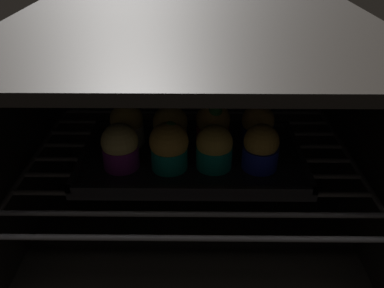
{
  "coord_description": "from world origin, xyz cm",
  "views": [
    {
      "loc": [
        0.58,
        -35.66,
        49.77
      ],
      "look_at": [
        0.0,
        20.87,
        17.33
      ],
      "focal_mm": 37.55,
      "sensor_mm": 36.0,
      "label": 1
    }
  ],
  "objects_px": {
    "muffin_row0_col1": "(169,146)",
    "muffin_row0_col3": "(261,148)",
    "baking_tray": "(192,158)",
    "muffin_row1_col3": "(257,126)",
    "muffin_row1_col1": "(170,127)",
    "muffin_row0_col0": "(120,147)",
    "muffin_row0_col2": "(214,148)",
    "muffin_row1_col2": "(213,125)",
    "muffin_row1_col0": "(127,124)"
  },
  "relations": [
    {
      "from": "baking_tray",
      "to": "muffin_row1_col3",
      "type": "bearing_deg",
      "value": 20.1
    },
    {
      "from": "muffin_row0_col3",
      "to": "muffin_row1_col3",
      "type": "distance_m",
      "value": 0.07
    },
    {
      "from": "muffin_row0_col3",
      "to": "muffin_row1_col1",
      "type": "bearing_deg",
      "value": 153.73
    },
    {
      "from": "muffin_row1_col3",
      "to": "muffin_row1_col1",
      "type": "bearing_deg",
      "value": -178.54
    },
    {
      "from": "muffin_row0_col2",
      "to": "muffin_row1_col2",
      "type": "height_order",
      "value": "muffin_row1_col2"
    },
    {
      "from": "baking_tray",
      "to": "muffin_row0_col3",
      "type": "xyz_separation_m",
      "value": [
        0.11,
        -0.03,
        0.04
      ]
    },
    {
      "from": "baking_tray",
      "to": "muffin_row1_col2",
      "type": "bearing_deg",
      "value": 47.76
    },
    {
      "from": "muffin_row1_col3",
      "to": "muffin_row0_col3",
      "type": "bearing_deg",
      "value": -93.57
    },
    {
      "from": "muffin_row0_col0",
      "to": "muffin_row1_col0",
      "type": "xyz_separation_m",
      "value": [
        -0.0,
        0.07,
        0.0
      ]
    },
    {
      "from": "baking_tray",
      "to": "muffin_row1_col3",
      "type": "xyz_separation_m",
      "value": [
        0.11,
        0.04,
        0.04
      ]
    },
    {
      "from": "muffin_row0_col1",
      "to": "muffin_row1_col3",
      "type": "bearing_deg",
      "value": 27.96
    },
    {
      "from": "muffin_row0_col1",
      "to": "muffin_row1_col1",
      "type": "xyz_separation_m",
      "value": [
        -0.0,
        0.07,
        -0.0
      ]
    },
    {
      "from": "muffin_row0_col2",
      "to": "muffin_row0_col3",
      "type": "distance_m",
      "value": 0.07
    },
    {
      "from": "muffin_row0_col0",
      "to": "muffin_row1_col3",
      "type": "height_order",
      "value": "muffin_row1_col3"
    },
    {
      "from": "muffin_row1_col0",
      "to": "muffin_row1_col1",
      "type": "height_order",
      "value": "muffin_row1_col0"
    },
    {
      "from": "baking_tray",
      "to": "muffin_row1_col0",
      "type": "xyz_separation_m",
      "value": [
        -0.11,
        0.04,
        0.04
      ]
    },
    {
      "from": "muffin_row0_col0",
      "to": "muffin_row0_col3",
      "type": "xyz_separation_m",
      "value": [
        0.22,
        0.0,
        -0.0
      ]
    },
    {
      "from": "baking_tray",
      "to": "muffin_row1_col0",
      "type": "relative_size",
      "value": 4.86
    },
    {
      "from": "muffin_row0_col1",
      "to": "muffin_row1_col3",
      "type": "distance_m",
      "value": 0.16
    },
    {
      "from": "muffin_row0_col1",
      "to": "muffin_row1_col2",
      "type": "height_order",
      "value": "same"
    },
    {
      "from": "muffin_row0_col1",
      "to": "muffin_row0_col2",
      "type": "xyz_separation_m",
      "value": [
        0.07,
        0.0,
        -0.0
      ]
    },
    {
      "from": "muffin_row0_col0",
      "to": "muffin_row1_col0",
      "type": "bearing_deg",
      "value": 90.5
    },
    {
      "from": "muffin_row0_col0",
      "to": "muffin_row0_col2",
      "type": "height_order",
      "value": "muffin_row0_col0"
    },
    {
      "from": "muffin_row0_col3",
      "to": "muffin_row1_col2",
      "type": "relative_size",
      "value": 0.93
    },
    {
      "from": "muffin_row0_col3",
      "to": "muffin_row1_col1",
      "type": "distance_m",
      "value": 0.16
    },
    {
      "from": "muffin_row1_col3",
      "to": "muffin_row0_col1",
      "type": "bearing_deg",
      "value": -152.04
    },
    {
      "from": "muffin_row0_col2",
      "to": "muffin_row1_col0",
      "type": "bearing_deg",
      "value": 153.47
    },
    {
      "from": "muffin_row0_col1",
      "to": "muffin_row0_col3",
      "type": "distance_m",
      "value": 0.14
    },
    {
      "from": "muffin_row0_col3",
      "to": "muffin_row1_col0",
      "type": "xyz_separation_m",
      "value": [
        -0.22,
        0.07,
        0.0
      ]
    },
    {
      "from": "muffin_row1_col0",
      "to": "muffin_row1_col2",
      "type": "xyz_separation_m",
      "value": [
        0.15,
        -0.0,
        0.0
      ]
    },
    {
      "from": "muffin_row0_col1",
      "to": "muffin_row1_col1",
      "type": "height_order",
      "value": "muffin_row0_col1"
    },
    {
      "from": "muffin_row1_col1",
      "to": "muffin_row1_col0",
      "type": "bearing_deg",
      "value": 177.57
    },
    {
      "from": "muffin_row0_col1",
      "to": "muffin_row1_col2",
      "type": "xyz_separation_m",
      "value": [
        0.07,
        0.08,
        -0.0
      ]
    },
    {
      "from": "muffin_row0_col1",
      "to": "muffin_row1_col1",
      "type": "distance_m",
      "value": 0.07
    },
    {
      "from": "muffin_row1_col1",
      "to": "muffin_row1_col2",
      "type": "xyz_separation_m",
      "value": [
        0.07,
        0.0,
        0.0
      ]
    },
    {
      "from": "muffin_row0_col0",
      "to": "muffin_row0_col3",
      "type": "distance_m",
      "value": 0.22
    },
    {
      "from": "muffin_row0_col2",
      "to": "muffin_row1_col2",
      "type": "distance_m",
      "value": 0.07
    },
    {
      "from": "muffin_row0_col1",
      "to": "muffin_row0_col2",
      "type": "distance_m",
      "value": 0.07
    },
    {
      "from": "muffin_row1_col1",
      "to": "muffin_row1_col3",
      "type": "xyz_separation_m",
      "value": [
        0.15,
        0.0,
        0.0
      ]
    },
    {
      "from": "muffin_row0_col3",
      "to": "muffin_row1_col1",
      "type": "xyz_separation_m",
      "value": [
        -0.14,
        0.07,
        -0.0
      ]
    },
    {
      "from": "muffin_row0_col1",
      "to": "muffin_row0_col3",
      "type": "xyz_separation_m",
      "value": [
        0.14,
        0.0,
        -0.0
      ]
    },
    {
      "from": "baking_tray",
      "to": "muffin_row0_col2",
      "type": "bearing_deg",
      "value": -43.41
    },
    {
      "from": "muffin_row0_col2",
      "to": "muffin_row1_col0",
      "type": "relative_size",
      "value": 0.96
    },
    {
      "from": "muffin_row0_col1",
      "to": "muffin_row1_col3",
      "type": "relative_size",
      "value": 1.05
    },
    {
      "from": "muffin_row1_col0",
      "to": "muffin_row1_col2",
      "type": "distance_m",
      "value": 0.15
    },
    {
      "from": "muffin_row0_col0",
      "to": "baking_tray",
      "type": "bearing_deg",
      "value": 17.2
    },
    {
      "from": "muffin_row1_col1",
      "to": "muffin_row1_col3",
      "type": "height_order",
      "value": "muffin_row1_col3"
    },
    {
      "from": "muffin_row0_col1",
      "to": "muffin_row1_col3",
      "type": "xyz_separation_m",
      "value": [
        0.15,
        0.08,
        -0.0
      ]
    },
    {
      "from": "muffin_row1_col0",
      "to": "muffin_row1_col1",
      "type": "relative_size",
      "value": 1.04
    },
    {
      "from": "muffin_row0_col2",
      "to": "muffin_row1_col1",
      "type": "distance_m",
      "value": 0.1
    }
  ]
}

